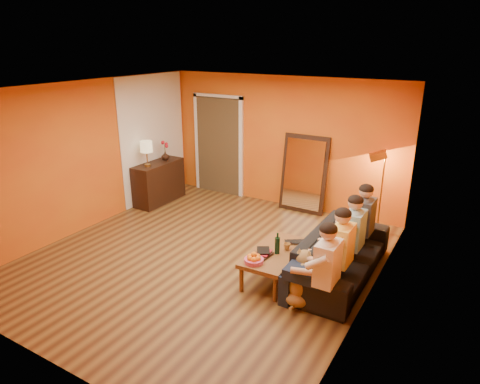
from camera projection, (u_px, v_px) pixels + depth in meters
The scene contains 27 objects.
room_shell at pixel (216, 172), 6.61m from camera, with size 5.00×5.50×2.60m.
white_accent at pixel (154, 138), 8.92m from camera, with size 0.02×1.90×2.58m, color white.
doorway_recess at pixel (222, 145), 9.40m from camera, with size 1.06×0.30×2.10m, color #3F2D19.
door_jamb_left at pixel (197, 143), 9.58m from camera, with size 0.08×0.06×2.20m, color white.
door_jamb_right at pixel (241, 149), 9.03m from camera, with size 0.08×0.06×2.20m, color white.
door_header at pixel (218, 96), 8.95m from camera, with size 1.22×0.06×0.08m, color white.
mirror_frame at pixel (304, 174), 8.36m from camera, with size 0.92×0.06×1.52m, color black.
mirror_glass at pixel (303, 174), 8.32m from camera, with size 0.78×0.02×1.36m, color white.
sideboard at pixel (159, 182), 8.93m from camera, with size 0.44×1.18×0.85m, color black.
table_lamp at pixel (147, 154), 8.46m from camera, with size 0.24×0.24×0.51m, color beige, non-canonical shape.
sofa at pixel (341, 255), 6.13m from camera, with size 0.87×2.23×0.65m, color black.
coffee_table at pixel (275, 264), 6.10m from camera, with size 0.62×1.22×0.42m, color brown, non-canonical shape.
floor_lamp at pixel (381, 194), 7.40m from camera, with size 0.30×0.24×1.44m, color #B68335, non-canonical shape.
dog at pixel (302, 278), 5.48m from camera, with size 0.38×0.60×0.70m, color #9E7847, non-canonical shape.
person_far_left at pixel (327, 270), 5.16m from camera, with size 0.70×0.44×1.22m, color silver, non-canonical shape.
person_mid_left at pixel (341, 252), 5.60m from camera, with size 0.70×0.44×1.22m, color #FFCE54, non-canonical shape.
person_mid_right at pixel (354, 236), 6.05m from camera, with size 0.70×0.44×1.22m, color #85B4CE, non-canonical shape.
person_far_right at pixel (364, 223), 6.49m from camera, with size 0.70×0.44×1.22m, color #37383D, non-canonical shape.
fruit_bowl at pixel (254, 257), 5.69m from camera, with size 0.26×0.26×0.16m, color #CE4878, non-canonical shape.
wine_bottle at pixel (277, 243), 5.92m from camera, with size 0.07×0.07×0.31m, color black.
tumbler at pixel (287, 247), 6.06m from camera, with size 0.10×0.10×0.10m, color #B27F3F.
laptop at pixel (297, 243), 6.23m from camera, with size 0.34×0.22×0.03m, color black.
book_lower at pixel (257, 253), 5.95m from camera, with size 0.20×0.26×0.02m, color black.
book_mid at pixel (258, 251), 5.95m from camera, with size 0.17×0.23×0.02m, color red.
book_upper at pixel (257, 251), 5.93m from camera, with size 0.17×0.23×0.02m, color black.
vase at pixel (165, 156), 8.96m from camera, with size 0.17×0.17×0.17m, color black.
flowers at pixel (165, 145), 8.88m from camera, with size 0.17×0.17×0.42m, color red, non-canonical shape.
Camera 1 is at (3.53, -4.89, 3.23)m, focal length 32.00 mm.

